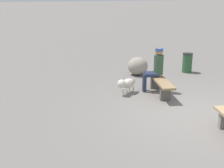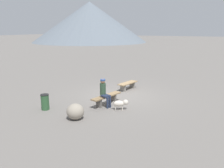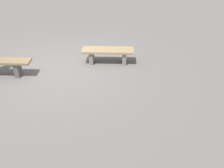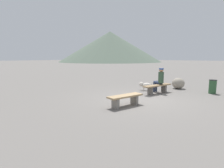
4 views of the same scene
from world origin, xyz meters
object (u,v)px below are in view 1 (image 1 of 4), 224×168
Objects in this scene: dog at (126,84)px; boulder at (138,66)px; trash_bin at (187,63)px; bench_right at (160,83)px; seated_person at (155,67)px.

dog is 2.23m from boulder.
dog is at bearing 115.61° from trash_bin.
dog is at bearing 82.16° from bench_right.
bench_right is 2.60× the size of trash_bin.
trash_bin is at bearing 177.02° from dog.
boulder is (1.84, -1.25, 0.02)m from dog.
seated_person is at bearing 125.38° from trash_bin.
trash_bin is (1.52, -3.18, 0.05)m from dog.
bench_right is 2.24m from boulder.
bench_right is 0.52m from seated_person.
dog is at bearing 145.88° from boulder.
seated_person is 1.03m from dog.
boulder is (0.32, 1.93, -0.04)m from trash_bin.
trash_bin is 1.96m from boulder.
boulder is at bearing 10.12° from seated_person.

